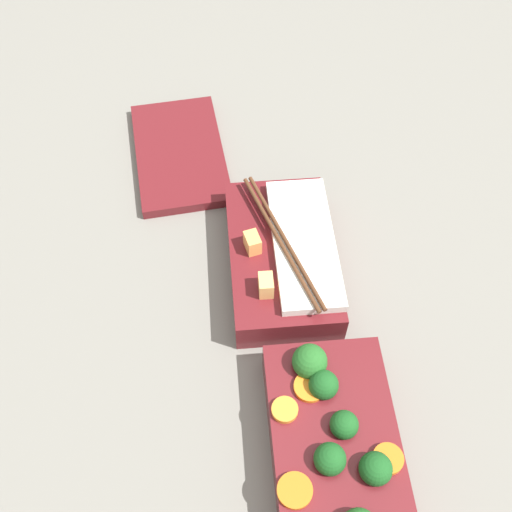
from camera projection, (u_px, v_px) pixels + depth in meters
ground_plane at (307, 356)px, 0.69m from camera, size 3.00×3.00×0.00m
bento_tray_vegetable at (334, 445)px, 0.60m from camera, size 0.22×0.13×0.07m
bento_tray_rice at (283, 256)px, 0.74m from camera, size 0.22×0.13×0.07m
bento_lid at (180, 153)px, 0.87m from camera, size 0.23×0.15×0.01m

